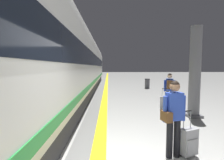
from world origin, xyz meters
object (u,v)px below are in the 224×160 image
at_px(rolling_suitcase_foreground, 189,141).
at_px(passenger_near, 170,88).
at_px(suitcase_near, 164,102).
at_px(waste_bin, 147,84).
at_px(traveller_foreground, 173,114).
at_px(platform_pillar, 195,74).
at_px(high_speed_train, 68,59).

bearing_deg(rolling_suitcase_foreground, passenger_near, 75.02).
xyz_separation_m(suitcase_near, waste_bin, (0.96, 7.58, 0.12)).
bearing_deg(waste_bin, rolling_suitcase_foreground, -98.83).
bearing_deg(traveller_foreground, waste_bin, 79.44).
distance_m(traveller_foreground, waste_bin, 11.93).
height_order(traveller_foreground, platform_pillar, platform_pillar).
bearing_deg(passenger_near, waste_bin, 84.93).
bearing_deg(suitcase_near, waste_bin, 82.75).
relative_size(traveller_foreground, platform_pillar, 0.48).
bearing_deg(traveller_foreground, passenger_near, 70.68).
height_order(high_speed_train, traveller_foreground, high_speed_train).
bearing_deg(suitcase_near, traveller_foreground, -106.43).
xyz_separation_m(passenger_near, suitcase_near, (-0.31, -0.23, -0.67)).
bearing_deg(waste_bin, suitcase_near, -97.25).
bearing_deg(passenger_near, traveller_foreground, -109.32).
relative_size(rolling_suitcase_foreground, suitcase_near, 1.03).
distance_m(high_speed_train, platform_pillar, 6.90).
relative_size(rolling_suitcase_foreground, platform_pillar, 0.29).
distance_m(rolling_suitcase_foreground, passenger_near, 4.55).
relative_size(traveller_foreground, suitcase_near, 1.70).
bearing_deg(rolling_suitcase_foreground, high_speed_train, 122.75).
bearing_deg(passenger_near, rolling_suitcase_foreground, -104.98).
height_order(high_speed_train, platform_pillar, high_speed_train).
bearing_deg(passenger_near, high_speed_train, 157.83).
relative_size(traveller_foreground, passenger_near, 1.01).
bearing_deg(passenger_near, suitcase_near, -143.06).
bearing_deg(traveller_foreground, platform_pillar, 55.97).
height_order(rolling_suitcase_foreground, waste_bin, rolling_suitcase_foreground).
bearing_deg(traveller_foreground, rolling_suitcase_foreground, 1.99).
height_order(suitcase_near, waste_bin, suitcase_near).
xyz_separation_m(passenger_near, platform_pillar, (0.49, -1.38, 0.72)).
height_order(platform_pillar, waste_bin, platform_pillar).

